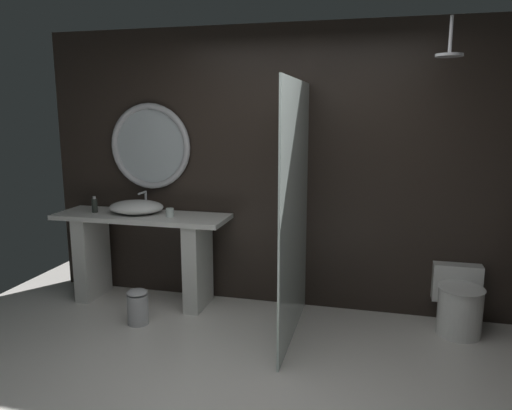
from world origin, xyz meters
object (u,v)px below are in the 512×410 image
object	(u,v)px
rain_shower_head	(449,52)
tumbler_cup	(170,213)
toilet	(459,302)
vessel_sink	(137,207)
waste_bin	(138,306)
soap_dispenser	(95,205)
round_wall_mirror	(150,146)

from	to	relation	value
rain_shower_head	tumbler_cup	bearing A→B (deg)	174.53
rain_shower_head	toilet	size ratio (longest dim) A/B	0.53
vessel_sink	waste_bin	bearing A→B (deg)	-64.59
soap_dispenser	toilet	size ratio (longest dim) A/B	0.29
soap_dispenser	rain_shower_head	bearing A→B (deg)	-4.28
tumbler_cup	soap_dispenser	distance (m)	0.79
round_wall_mirror	toilet	distance (m)	3.14
tumbler_cup	waste_bin	bearing A→B (deg)	-104.80
toilet	vessel_sink	bearing A→B (deg)	-179.91
tumbler_cup	soap_dispenser	bearing A→B (deg)	179.20
tumbler_cup	waste_bin	world-z (taller)	tumbler_cup
toilet	waste_bin	world-z (taller)	toilet
round_wall_mirror	toilet	bearing A→B (deg)	-4.04
rain_shower_head	waste_bin	world-z (taller)	rain_shower_head
round_wall_mirror	rain_shower_head	distance (m)	2.77
soap_dispenser	round_wall_mirror	world-z (taller)	round_wall_mirror
vessel_sink	waste_bin	distance (m)	0.97
vessel_sink	soap_dispenser	xyz separation A→B (m)	(-0.42, -0.06, 0.01)
vessel_sink	soap_dispenser	size ratio (longest dim) A/B	3.34
soap_dispenser	round_wall_mirror	bearing A→B (deg)	28.57
soap_dispenser	waste_bin	xyz separation A→B (m)	(0.67, -0.47, -0.78)
toilet	round_wall_mirror	bearing A→B (deg)	175.96
tumbler_cup	round_wall_mirror	xyz separation A→B (m)	(-0.31, 0.27, 0.59)
soap_dispenser	round_wall_mirror	xyz separation A→B (m)	(0.48, 0.26, 0.56)
soap_dispenser	toilet	distance (m)	3.43
tumbler_cup	waste_bin	xyz separation A→B (m)	(-0.12, -0.46, -0.75)
waste_bin	vessel_sink	bearing A→B (deg)	115.41
vessel_sink	waste_bin	xyz separation A→B (m)	(0.25, -0.53, -0.77)
rain_shower_head	toilet	bearing A→B (deg)	48.93
vessel_sink	round_wall_mirror	world-z (taller)	round_wall_mirror
vessel_sink	rain_shower_head	xyz separation A→B (m)	(2.69, -0.29, 1.32)
tumbler_cup	toilet	xyz separation A→B (m)	(2.57, 0.07, -0.65)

